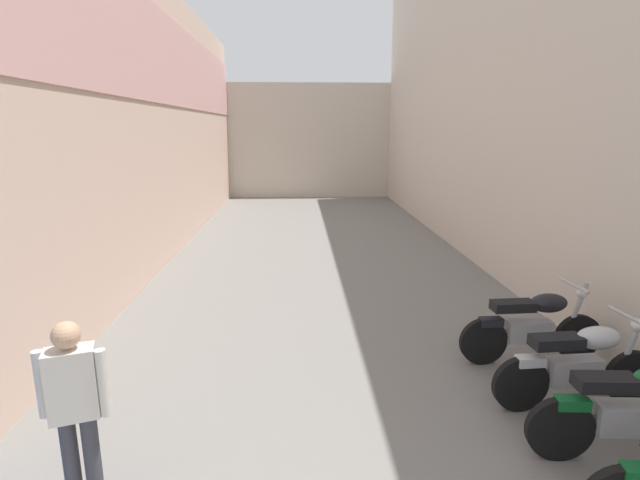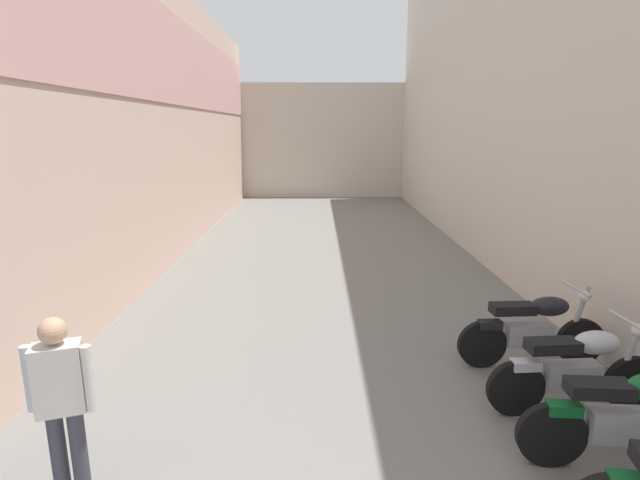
% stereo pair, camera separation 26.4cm
% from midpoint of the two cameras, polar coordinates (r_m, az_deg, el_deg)
% --- Properties ---
extents(ground_plane, '(37.01, 37.01, 0.00)m').
position_cam_midpoint_polar(ground_plane, '(8.62, 2.15, -6.61)').
color(ground_plane, slate).
extents(building_left, '(0.45, 21.01, 6.07)m').
position_cam_midpoint_polar(building_left, '(10.55, -18.46, 13.33)').
color(building_left, beige).
rests_on(building_left, ground).
extents(building_right, '(0.45, 21.01, 7.85)m').
position_cam_midpoint_polar(building_right, '(10.89, 21.90, 17.56)').
color(building_right, beige).
rests_on(building_right, ground).
extents(building_far_end, '(9.73, 2.00, 4.70)m').
position_cam_midpoint_polar(building_far_end, '(21.62, 0.61, 11.63)').
color(building_far_end, beige).
rests_on(building_far_end, ground).
extents(motorcycle_fourth, '(1.85, 0.58, 1.04)m').
position_cam_midpoint_polar(motorcycle_fourth, '(5.19, 34.00, -16.92)').
color(motorcycle_fourth, black).
rests_on(motorcycle_fourth, ground).
extents(motorcycle_fifth, '(1.85, 0.58, 1.04)m').
position_cam_midpoint_polar(motorcycle_fifth, '(5.83, 29.24, -13.06)').
color(motorcycle_fifth, black).
rests_on(motorcycle_fifth, ground).
extents(motorcycle_sixth, '(1.85, 0.58, 1.04)m').
position_cam_midpoint_polar(motorcycle_sixth, '(6.65, 24.93, -9.39)').
color(motorcycle_sixth, black).
rests_on(motorcycle_sixth, ground).
extents(pedestrian_mid_alley, '(0.52, 0.30, 1.57)m').
position_cam_midpoint_polar(pedestrian_mid_alley, '(4.23, -26.50, -16.47)').
color(pedestrian_mid_alley, '#383842').
rests_on(pedestrian_mid_alley, ground).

